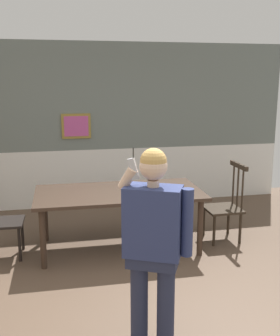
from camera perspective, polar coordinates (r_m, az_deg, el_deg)
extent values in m
plane|color=brown|center=(4.15, 0.80, -18.21)|extent=(7.17, 7.17, 0.00)
cube|color=slate|center=(6.79, -5.33, 9.95)|extent=(6.27, 0.12, 1.74)
cube|color=white|center=(6.99, -5.12, -1.16)|extent=(6.27, 0.14, 0.96)
cube|color=white|center=(6.86, -5.17, 2.68)|extent=(6.27, 0.05, 0.06)
cube|color=olive|center=(6.71, -8.92, 5.81)|extent=(0.47, 0.03, 0.40)
cube|color=#C04D93|center=(6.70, -8.91, 5.80)|extent=(0.39, 0.01, 0.32)
cube|color=#38281E|center=(5.07, -2.97, -3.48)|extent=(2.07, 1.05, 0.04)
cylinder|color=#38281E|center=(4.76, -13.44, -9.64)|extent=(0.07, 0.07, 0.70)
cylinder|color=#38281E|center=(5.02, 8.41, -8.24)|extent=(0.07, 0.07, 0.70)
cylinder|color=#38281E|center=(5.53, -13.15, -6.47)|extent=(0.07, 0.07, 0.70)
cylinder|color=#38281E|center=(5.76, 5.67, -5.44)|extent=(0.07, 0.07, 0.70)
cube|color=black|center=(5.16, -18.37, -7.23)|extent=(0.44, 0.44, 0.03)
cylinder|color=black|center=(5.37, -16.13, -8.84)|extent=(0.04, 0.04, 0.42)
cylinder|color=black|center=(5.06, -16.50, -10.23)|extent=(0.04, 0.04, 0.42)
cube|color=#2D2319|center=(5.52, 11.44, -5.62)|extent=(0.46, 0.46, 0.03)
cube|color=#2D2319|center=(5.45, 13.68, 0.33)|extent=(0.04, 0.45, 0.06)
cylinder|color=#2D2319|center=(5.40, 14.16, -2.72)|extent=(0.02, 0.02, 0.59)
cylinder|color=#2D2319|center=(5.51, 13.54, -2.37)|extent=(0.02, 0.02, 0.59)
cylinder|color=#2D2319|center=(5.63, 12.94, -2.03)|extent=(0.02, 0.02, 0.59)
cylinder|color=#2D2319|center=(5.36, 10.33, -8.61)|extent=(0.04, 0.04, 0.41)
cylinder|color=#2D2319|center=(5.68, 8.91, -7.36)|extent=(0.04, 0.04, 0.41)
cylinder|color=#2D2319|center=(5.51, 13.84, -8.21)|extent=(0.04, 0.04, 0.41)
cylinder|color=#2D2319|center=(5.81, 12.27, -7.02)|extent=(0.04, 0.04, 0.41)
cylinder|color=#282E49|center=(3.39, 3.62, -18.21)|extent=(0.14, 0.14, 0.77)
cylinder|color=#282E49|center=(3.42, -0.11, -17.81)|extent=(0.14, 0.14, 0.77)
cube|color=#282E49|center=(3.24, 1.79, -12.56)|extent=(0.44, 0.36, 0.12)
cube|color=navy|center=(3.12, 1.82, -7.48)|extent=(0.49, 0.40, 0.55)
cylinder|color=navy|center=(3.08, 6.62, -7.59)|extent=(0.09, 0.09, 0.52)
cylinder|color=beige|center=(3.06, -1.71, -1.43)|extent=(0.18, 0.17, 0.20)
cylinder|color=beige|center=(3.03, 1.86, -2.16)|extent=(0.09, 0.09, 0.05)
sphere|color=beige|center=(3.00, 1.88, 0.25)|extent=(0.21, 0.21, 0.21)
sphere|color=tan|center=(3.00, 1.88, 0.93)|extent=(0.20, 0.20, 0.20)
cube|color=#B7B7BC|center=(3.01, -0.94, -0.12)|extent=(0.10, 0.07, 0.17)
cylinder|color=black|center=(2.99, -0.95, 2.12)|extent=(0.01, 0.01, 0.08)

